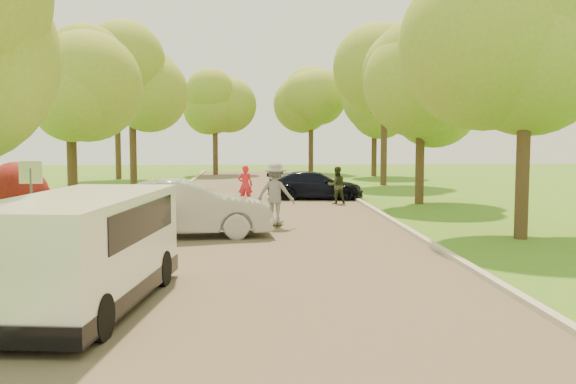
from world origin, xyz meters
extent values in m
plane|color=#49721B|center=(0.00, 0.00, 0.00)|extent=(100.00, 100.00, 0.00)
cube|color=#4C4438|center=(0.00, 8.00, 0.01)|extent=(8.00, 60.00, 0.01)
cube|color=#B2AD9E|center=(-4.05, 8.00, 0.06)|extent=(0.18, 60.00, 0.12)
cube|color=#B2AD9E|center=(4.05, 8.00, 0.06)|extent=(0.18, 60.00, 0.12)
cylinder|color=#59595E|center=(-5.80, 4.00, 1.00)|extent=(0.06, 0.06, 2.00)
cube|color=white|center=(-5.80, 4.00, 1.90)|extent=(0.55, 0.04, 0.55)
cylinder|color=#382619|center=(-6.30, 5.50, 0.35)|extent=(0.12, 0.12, 0.70)
sphere|color=#590F0F|center=(-6.30, 5.50, 1.10)|extent=(1.70, 1.70, 1.70)
cylinder|color=#382619|center=(-7.00, 12.00, 1.57)|extent=(0.36, 0.36, 3.15)
sphere|color=olive|center=(-7.00, 12.00, 4.41)|extent=(4.20, 4.20, 4.20)
sphere|color=olive|center=(-6.37, 12.00, 5.04)|extent=(3.15, 3.15, 3.15)
cylinder|color=#382619|center=(-6.60, 22.00, 1.91)|extent=(0.36, 0.36, 3.83)
sphere|color=olive|center=(-6.60, 22.00, 5.27)|extent=(4.80, 4.80, 4.80)
sphere|color=olive|center=(-5.88, 22.00, 5.99)|extent=(3.60, 3.60, 3.60)
cylinder|color=#382619|center=(6.80, 5.00, 1.91)|extent=(0.36, 0.36, 3.83)
sphere|color=olive|center=(6.80, 5.00, 5.33)|extent=(5.00, 5.00, 5.00)
sphere|color=olive|center=(7.55, 5.00, 6.08)|extent=(3.75, 3.75, 3.75)
cylinder|color=#382619|center=(6.40, 14.00, 1.69)|extent=(0.36, 0.36, 3.38)
sphere|color=olive|center=(6.40, 14.00, 4.70)|extent=(4.40, 4.40, 4.40)
sphere|color=olive|center=(7.06, 14.00, 5.36)|extent=(3.30, 3.30, 3.30)
cylinder|color=#382619|center=(7.00, 24.00, 2.02)|extent=(0.36, 0.36, 4.05)
sphere|color=olive|center=(7.00, 24.00, 5.61)|extent=(5.20, 5.20, 5.20)
sphere|color=olive|center=(7.78, 24.00, 6.39)|extent=(3.90, 3.90, 3.90)
cylinder|color=#382619|center=(-9.00, 30.00, 1.80)|extent=(0.36, 0.36, 3.60)
sphere|color=olive|center=(-9.00, 30.00, 5.10)|extent=(5.00, 5.00, 5.00)
sphere|color=olive|center=(-8.25, 30.00, 5.85)|extent=(3.75, 3.75, 3.75)
cylinder|color=#382619|center=(8.00, 32.00, 1.91)|extent=(0.36, 0.36, 3.83)
sphere|color=olive|center=(8.00, 32.00, 5.33)|extent=(5.00, 5.00, 5.00)
sphere|color=olive|center=(8.75, 32.00, 6.08)|extent=(3.75, 3.75, 3.75)
cylinder|color=#382619|center=(-3.00, 34.00, 1.69)|extent=(0.36, 0.36, 3.38)
sphere|color=olive|center=(-3.00, 34.00, 4.81)|extent=(4.80, 4.80, 4.80)
sphere|color=olive|center=(-2.28, 34.00, 5.53)|extent=(3.60, 3.60, 3.60)
cylinder|color=#382619|center=(4.00, 36.00, 1.80)|extent=(0.36, 0.36, 3.60)
sphere|color=olive|center=(4.00, 36.00, 5.10)|extent=(5.00, 5.00, 5.00)
sphere|color=olive|center=(4.75, 36.00, 5.85)|extent=(3.75, 3.75, 3.75)
cube|color=white|center=(-3.20, -1.48, 1.00)|extent=(2.49, 5.02, 1.66)
cube|color=black|center=(-3.20, -1.48, 0.30)|extent=(2.52, 5.12, 0.30)
cube|color=black|center=(-3.17, -1.23, 1.41)|extent=(2.35, 3.63, 0.55)
cylinder|color=black|center=(-2.55, -3.18, 0.33)|extent=(0.32, 0.69, 0.66)
cylinder|color=black|center=(-3.85, 0.22, 0.33)|extent=(0.32, 0.69, 0.66)
cylinder|color=black|center=(-2.15, 0.01, 0.33)|extent=(0.32, 0.69, 0.66)
imported|color=#9F9FA3|center=(-2.30, 5.81, 0.78)|extent=(4.90, 2.10, 1.57)
imported|color=black|center=(2.32, 16.07, 0.61)|extent=(4.33, 2.09, 1.22)
cube|color=black|center=(0.26, 7.65, 0.11)|extent=(0.57, 0.98, 0.02)
cylinder|color=#BFCC4C|center=(0.45, 7.93, 0.05)|extent=(0.05, 0.08, 0.07)
cylinder|color=#BFCC4C|center=(0.30, 7.99, 0.05)|extent=(0.05, 0.08, 0.07)
cylinder|color=#BFCC4C|center=(0.22, 7.30, 0.05)|extent=(0.05, 0.08, 0.07)
cylinder|color=#BFCC4C|center=(0.06, 7.36, 0.05)|extent=(0.05, 0.08, 0.07)
imported|color=slate|center=(0.26, 7.65, 1.04)|extent=(1.36, 1.05, 1.85)
imported|color=red|center=(-0.71, 13.93, 0.80)|extent=(0.62, 0.44, 1.60)
imported|color=#2C321E|center=(3.01, 14.13, 0.76)|extent=(0.82, 0.68, 1.53)
camera|label=1|loc=(-0.49, -11.78, 2.78)|focal=40.00mm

